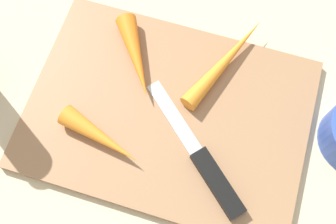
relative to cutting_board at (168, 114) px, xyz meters
name	(u,v)px	position (x,y,z in m)	size (l,w,h in m)	color
ground_plane	(168,115)	(0.00, 0.00, -0.01)	(1.40, 1.40, 0.00)	#C6B793
cutting_board	(168,114)	(0.00, 0.00, 0.00)	(0.36, 0.26, 0.01)	#99704C
knife	(211,174)	(0.07, -0.06, 0.01)	(0.16, 0.15, 0.01)	#B7B7BC
carrot_longest	(225,61)	(0.05, 0.09, 0.02)	(0.02, 0.02, 0.16)	orange
carrot_shortest	(100,137)	(-0.07, -0.06, 0.02)	(0.03, 0.03, 0.11)	orange
carrot_medium	(136,57)	(-0.06, 0.06, 0.02)	(0.03, 0.03, 0.12)	orange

